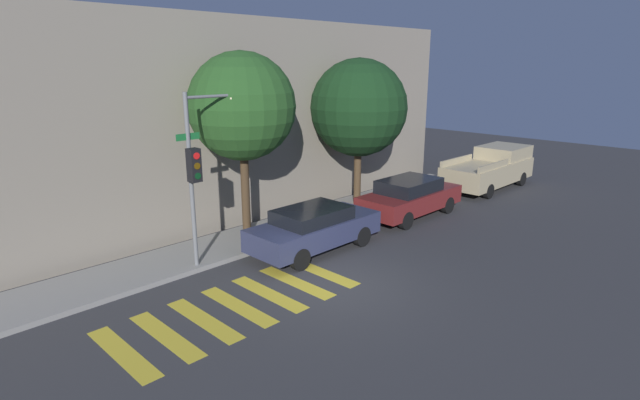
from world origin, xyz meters
The scene contains 10 objects.
ground_plane centered at (0.00, 0.00, 0.00)m, with size 60.00×60.00×0.00m, color #333335.
sidewalk centered at (0.00, 4.30, 0.07)m, with size 26.00×2.19×0.14m, color gray.
building_row centered at (0.00, 8.79, 3.61)m, with size 26.00×6.00×7.22m, color gray.
crosswalk centered at (-2.52, 0.80, 0.00)m, with size 6.16×2.60×0.00m.
traffic_light_pole centered at (-1.64, 3.37, 3.31)m, with size 2.03×0.56×4.95m.
sedan_near_corner centered at (1.37, 2.10, 0.75)m, with size 4.38×1.76×1.41m.
sedan_middle centered at (6.46, 2.10, 0.78)m, with size 4.49×1.84×1.48m.
pickup_truck centered at (12.99, 2.10, 0.93)m, with size 5.38×2.06×1.83m.
tree_near_corner centered at (0.55, 4.46, 4.36)m, with size 3.37×3.37×6.06m.
tree_midblock centered at (6.16, 4.46, 3.98)m, with size 3.79×3.79×5.88m.
Camera 1 is at (-8.90, -8.31, 5.68)m, focal length 28.00 mm.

